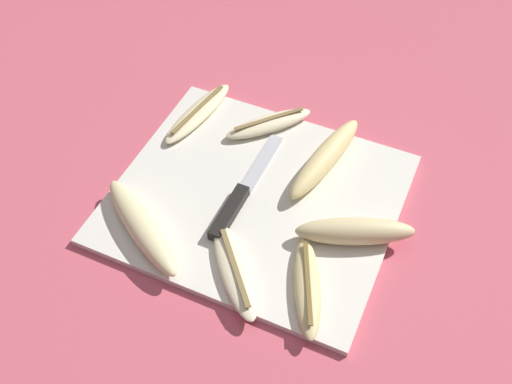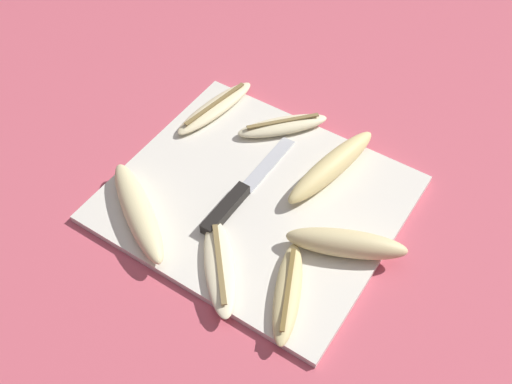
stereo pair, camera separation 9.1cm
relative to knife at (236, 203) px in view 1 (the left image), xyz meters
The scene contains 10 objects.
ground_plane 0.04m from the knife, 55.44° to the left, with size 4.00×4.00×0.00m, color #C65160.
cutting_board 0.04m from the knife, 55.44° to the left, with size 0.42×0.37×0.01m.
knife is the anchor object (origin of this frame).
banana_golden_short 0.16m from the knife, 54.35° to the left, with size 0.07×0.20×0.04m.
banana_spotted_left 0.18m from the knife, 31.48° to the right, with size 0.10×0.16×0.02m.
banana_pale_long 0.18m from the knife, 96.84° to the left, with size 0.13×0.14×0.02m.
banana_soft_right 0.14m from the knife, 135.45° to the right, with size 0.19×0.14×0.03m.
banana_bright_far 0.12m from the knife, 64.93° to the right, with size 0.14×0.15×0.02m.
banana_mellow_near 0.18m from the knife, ahead, with size 0.17×0.11×0.04m.
banana_cream_curved 0.21m from the knife, 133.64° to the left, with size 0.07×0.18×0.02m.
Camera 1 is at (0.24, -0.53, 0.73)m, focal length 42.00 mm.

